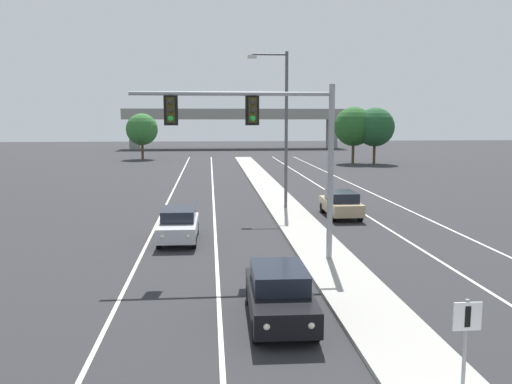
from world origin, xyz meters
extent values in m
cube|color=#9E9B93|center=(0.00, 18.00, 0.07)|extent=(2.40, 110.00, 0.15)
cube|color=silver|center=(-4.70, 25.00, 0.00)|extent=(0.14, 100.00, 0.01)
cube|color=silver|center=(4.70, 25.00, 0.00)|extent=(0.14, 100.00, 0.01)
cube|color=silver|center=(-8.00, 25.00, 0.00)|extent=(0.14, 100.00, 0.01)
cube|color=silver|center=(8.00, 25.00, 0.00)|extent=(0.14, 100.00, 0.01)
cylinder|color=gray|center=(0.02, 15.03, 3.75)|extent=(0.24, 0.24, 7.20)
cylinder|color=gray|center=(-4.03, 15.03, 6.95)|extent=(8.09, 0.16, 0.16)
cube|color=black|center=(-3.22, 15.07, 6.30)|extent=(0.56, 0.06, 1.20)
cube|color=#38330F|center=(-3.22, 15.03, 6.30)|extent=(0.32, 0.32, 1.00)
sphere|color=#282828|center=(-3.22, 14.86, 6.62)|extent=(0.22, 0.22, 0.22)
sphere|color=#282828|center=(-3.22, 14.86, 6.30)|extent=(0.22, 0.22, 0.22)
sphere|color=green|center=(-3.22, 14.86, 5.98)|extent=(0.22, 0.22, 0.22)
cube|color=black|center=(-6.45, 15.07, 6.30)|extent=(0.56, 0.06, 1.20)
cube|color=#38330F|center=(-6.45, 15.03, 6.30)|extent=(0.32, 0.32, 1.00)
sphere|color=#282828|center=(-6.45, 14.86, 6.62)|extent=(0.22, 0.22, 0.22)
sphere|color=#282828|center=(-6.45, 14.86, 6.30)|extent=(0.22, 0.22, 0.22)
sphere|color=green|center=(-6.45, 14.86, 5.98)|extent=(0.22, 0.22, 0.22)
cylinder|color=gray|center=(0.25, 3.53, 1.25)|extent=(0.08, 0.08, 2.20)
cube|color=white|center=(0.25, 3.50, 2.00)|extent=(0.60, 0.03, 0.60)
cube|color=black|center=(0.25, 3.48, 2.00)|extent=(0.12, 0.01, 0.44)
cylinder|color=#4C4C51|center=(0.00, 27.73, 5.15)|extent=(0.20, 0.20, 10.00)
cylinder|color=#4C4C51|center=(-1.10, 27.73, 9.95)|extent=(2.20, 0.12, 0.12)
cube|color=#B7B7B2|center=(-2.20, 27.73, 9.80)|extent=(0.56, 0.28, 0.20)
cube|color=black|center=(-2.93, 8.61, 0.67)|extent=(1.89, 4.43, 0.70)
cube|color=black|center=(-2.92, 8.83, 1.30)|extent=(1.63, 2.41, 0.56)
sphere|color=#EAE5C6|center=(-2.40, 6.42, 0.72)|extent=(0.18, 0.18, 0.18)
sphere|color=#EAE5C6|center=(-3.55, 6.44, 0.72)|extent=(0.18, 0.18, 0.18)
cylinder|color=black|center=(-2.16, 7.09, 0.32)|extent=(0.23, 0.64, 0.64)
cylinder|color=black|center=(-3.76, 7.12, 0.32)|extent=(0.23, 0.64, 0.64)
cylinder|color=black|center=(-2.10, 10.09, 0.32)|extent=(0.23, 0.64, 0.64)
cylinder|color=black|center=(-3.70, 10.12, 0.32)|extent=(0.23, 0.64, 0.64)
cube|color=#B7B7BC|center=(-6.50, 19.31, 0.67)|extent=(1.86, 4.43, 0.70)
cube|color=black|center=(-6.50, 19.53, 1.30)|extent=(1.62, 2.40, 0.56)
sphere|color=#EAE5C6|center=(-5.95, 17.12, 0.72)|extent=(0.18, 0.18, 0.18)
sphere|color=#EAE5C6|center=(-7.11, 17.13, 0.72)|extent=(0.18, 0.18, 0.18)
cylinder|color=black|center=(-5.72, 17.79, 0.32)|extent=(0.23, 0.64, 0.64)
cylinder|color=black|center=(-7.32, 17.82, 0.32)|extent=(0.23, 0.64, 0.64)
cylinder|color=black|center=(-5.68, 20.79, 0.32)|extent=(0.23, 0.64, 0.64)
cylinder|color=black|center=(-7.28, 20.82, 0.32)|extent=(0.23, 0.64, 0.64)
cube|color=tan|center=(2.98, 24.95, 0.67)|extent=(1.81, 4.40, 0.70)
cube|color=black|center=(2.98, 24.73, 1.30)|extent=(1.59, 2.38, 0.56)
sphere|color=#EAE5C6|center=(2.41, 27.13, 0.72)|extent=(0.18, 0.18, 0.18)
sphere|color=#EAE5C6|center=(3.56, 27.13, 0.72)|extent=(0.18, 0.18, 0.18)
cylinder|color=black|center=(2.19, 26.45, 0.32)|extent=(0.22, 0.64, 0.64)
cylinder|color=black|center=(3.79, 26.45, 0.32)|extent=(0.22, 0.64, 0.64)
cylinder|color=black|center=(2.18, 23.45, 0.32)|extent=(0.22, 0.64, 0.64)
cylinder|color=black|center=(3.78, 23.45, 0.32)|extent=(0.22, 0.64, 0.64)
cube|color=gray|center=(0.00, 97.55, 6.20)|extent=(42.40, 6.40, 1.10)
cube|color=gray|center=(0.00, 94.55, 7.20)|extent=(42.40, 0.36, 0.90)
cube|color=gray|center=(-19.20, 97.55, 2.83)|extent=(1.80, 2.40, 5.65)
cube|color=gray|center=(19.20, 97.55, 2.83)|extent=(1.80, 2.40, 5.65)
cylinder|color=#4C3823|center=(13.91, 62.28, 1.40)|extent=(0.36, 0.36, 2.80)
sphere|color=#235623|center=(13.91, 62.28, 4.85)|extent=(5.12, 5.12, 5.12)
cylinder|color=#4C3823|center=(-14.65, 71.98, 1.25)|extent=(0.36, 0.36, 2.50)
sphere|color=#2D6B2D|center=(-14.65, 71.98, 4.32)|extent=(4.57, 4.57, 4.57)
cylinder|color=#4C3823|center=(16.54, 61.55, 1.38)|extent=(0.36, 0.36, 2.76)
sphere|color=#1E4C28|center=(16.54, 61.55, 4.78)|extent=(5.05, 5.05, 5.05)
camera|label=1|loc=(-4.95, -6.44, 6.01)|focal=37.34mm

